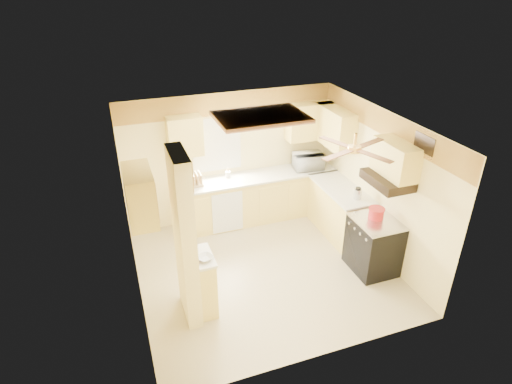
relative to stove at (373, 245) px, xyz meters
name	(u,v)px	position (x,y,z in m)	size (l,w,h in m)	color
floor	(265,269)	(-1.67, 0.55, -0.46)	(4.00, 4.00, 0.00)	tan
ceiling	(266,125)	(-1.67, 0.55, 2.04)	(4.00, 4.00, 0.00)	white
wall_back	(230,158)	(-1.67, 2.45, 0.79)	(4.00, 4.00, 0.00)	#FFE99B
wall_front	(324,280)	(-1.67, -1.35, 0.79)	(4.00, 4.00, 0.00)	#FFE99B
wall_left	(130,228)	(-3.67, 0.55, 0.79)	(3.80, 3.80, 0.00)	#FFE99B
wall_right	(378,184)	(0.33, 0.55, 0.79)	(3.80, 3.80, 0.00)	#FFE99B
wallpaper_border	(228,103)	(-1.67, 2.43, 1.84)	(4.00, 0.02, 0.40)	#FCC74A
partition_column	(185,240)	(-3.02, 0.00, 0.79)	(0.20, 0.70, 2.50)	#FFE99B
partition_ledge	(205,284)	(-2.80, 0.00, -0.01)	(0.25, 0.55, 0.90)	#FFE069
ledge_top	(203,257)	(-2.80, 0.00, 0.46)	(0.28, 0.58, 0.04)	silver
lower_cabinets_back	(260,198)	(-1.17, 2.15, -0.01)	(3.00, 0.60, 0.90)	#FFE069
lower_cabinets_right	(339,211)	(0.03, 1.15, -0.01)	(0.60, 1.40, 0.90)	#FFE069
countertop_back	(260,176)	(-1.17, 2.14, 0.46)	(3.04, 0.64, 0.04)	silver
countertop_right	(341,189)	(0.02, 1.15, 0.46)	(0.64, 1.44, 0.04)	silver
dishwasher_panel	(228,213)	(-1.92, 1.84, -0.03)	(0.58, 0.02, 0.80)	white
window	(217,145)	(-1.92, 2.44, 1.09)	(0.92, 0.02, 1.02)	white
upper_cab_back_left	(185,136)	(-2.52, 2.27, 1.39)	(0.60, 0.35, 0.70)	#FFE069
upper_cab_back_right	(310,121)	(-0.12, 2.27, 1.39)	(0.90, 0.35, 0.70)	#FFE069
upper_cab_right	(335,127)	(0.16, 1.80, 1.39)	(0.35, 1.00, 0.70)	#FFE069
upper_cab_left_wall	(140,196)	(-3.49, 0.30, 1.39)	(0.35, 0.75, 0.70)	#FFE069
upper_cab_over_stove	(395,159)	(0.16, 0.00, 1.49)	(0.35, 0.76, 0.52)	#FFE069
stove	(373,245)	(0.00, 0.00, 0.00)	(0.68, 0.77, 0.92)	black
range_hood	(387,180)	(0.07, 0.00, 1.16)	(0.50, 0.76, 0.14)	black
poster_menu	(190,199)	(-2.91, 0.00, 1.39)	(0.02, 0.42, 0.57)	black
poster_nashville	(193,241)	(-2.91, 0.00, 0.74)	(0.02, 0.42, 0.57)	black
ceiling_light_panel	(261,117)	(-1.57, 1.05, 2.00)	(1.35, 0.95, 0.06)	brown
ceiling_fan	(354,148)	(-0.67, -0.15, 1.83)	(1.15, 1.15, 0.26)	gold
vent_grate	(424,144)	(0.31, -0.35, 1.84)	(0.02, 0.40, 0.25)	black
microwave	(308,161)	(-0.18, 2.12, 0.64)	(0.57, 0.38, 0.31)	white
bowl	(205,258)	(-2.78, -0.09, 0.50)	(0.21, 0.21, 0.05)	white
dutch_oven	(376,213)	(0.03, 0.09, 0.54)	(0.26, 0.26, 0.17)	red
kettle	(358,194)	(0.07, 0.71, 0.58)	(0.14, 0.14, 0.21)	silver
dish_rack	(191,181)	(-2.49, 2.16, 0.56)	(0.40, 0.31, 0.22)	tan
utensil_crock	(228,174)	(-1.77, 2.25, 0.54)	(0.09, 0.09, 0.19)	white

